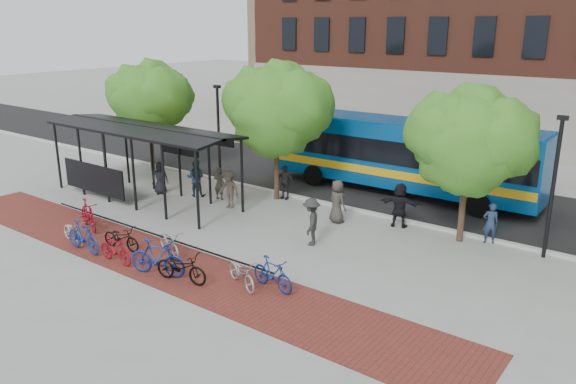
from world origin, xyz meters
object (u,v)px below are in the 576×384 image
Objects in this scene: bike_2 at (73,232)px; bike_8 at (181,267)px; bike_6 at (170,243)px; pedestrian_4 at (285,182)px; pedestrian_2 at (196,178)px; pedestrian_7 at (490,223)px; bike_7 at (158,258)px; pedestrian_3 at (229,189)px; tree_c at (472,138)px; pedestrian_0 at (160,178)px; pedestrian_5 at (400,205)px; bike_10 at (242,273)px; lamp_post_left at (219,132)px; tree_b at (278,106)px; bus at (403,152)px; bike_11 at (273,274)px; pedestrian_6 at (337,201)px; pedestrian_9 at (311,222)px; bike_1 at (88,215)px; bike_3 at (83,236)px; bike_5 at (115,249)px; bus_shelter at (140,137)px; bike_4 at (121,238)px; tree_a at (150,96)px; lamp_post_right at (554,184)px; pedestrian_1 at (219,183)px.

bike_8 is (5.82, 0.17, 0.06)m from bike_2.
pedestrian_4 is at bearing 27.71° from bike_6.
pedestrian_7 is at bearing 159.37° from pedestrian_2.
pedestrian_3 is at bearing 7.47° from bike_7.
pedestrian_0 is (-14.21, -2.82, -3.25)m from tree_c.
bike_7 is 1.12× the size of pedestrian_5.
pedestrian_0 is (-2.39, 6.35, 0.36)m from bike_2.
pedestrian_4 is (3.73, 2.22, -0.08)m from pedestrian_2.
pedestrian_0 is at bearing -5.88° from pedestrian_2.
bike_7 reaches higher than bike_10.
bike_8 is 1.21× the size of pedestrian_0.
tree_b is at bearing -3.50° from lamp_post_left.
pedestrian_0 is at bearing -110.12° from lamp_post_left.
bus is (8.29, 4.27, -0.68)m from lamp_post_left.
pedestrian_5 is at bearing 18.08° from pedestrian_3.
pedestrian_6 is (-1.73, 6.52, 0.39)m from bike_11.
tree_b is 5.43m from pedestrian_6.
pedestrian_2 is at bearing 32.57° from bike_8.
bike_10 is 1.11× the size of pedestrian_7.
tree_b reaches higher than pedestrian_9.
bike_1 is 2.45m from bike_3.
pedestrian_3 is (-2.03, 5.35, 0.41)m from bike_6.
pedestrian_4 is (5.42, 3.02, 0.03)m from pedestrian_0.
pedestrian_2 is (-3.56, 7.32, 0.41)m from bike_5.
pedestrian_7 is 0.88× the size of pedestrian_9.
tree_c is at bearing -39.07° from bike_1.
pedestrian_5 is (9.83, 2.02, 0.02)m from pedestrian_2.
pedestrian_7 reaches higher than bike_2.
bus_shelter is 4.96m from bike_1.
bus reaches higher than bike_5.
pedestrian_7 is (10.70, 8.89, 0.34)m from bike_4.
bike_2 is at bearing 31.63° from pedestrian_5.
bike_6 is 4.67m from bike_11.
lamp_post_left is at bearing 26.96° from bike_8.
bike_10 is (1.78, 0.94, -0.04)m from bike_8.
bus_shelter reaches higher than bike_5.
pedestrian_6 reaches higher than bike_8.
pedestrian_2 is at bearing -20.25° from tree_a.
pedestrian_2 is at bearing -171.63° from lamp_post_right.
bike_6 is at bearing -57.37° from lamp_post_left.
pedestrian_6 is 6.10m from pedestrian_7.
pedestrian_2 is at bearing 17.37° from bike_1.
bike_6 is (4.73, 0.15, -0.12)m from bike_1.
pedestrian_1 is (-7.95, 5.88, 0.27)m from bike_11.
lamp_post_left is at bearing -107.08° from pedestrian_2.
bike_6 is at bearing -37.67° from tree_a.
tree_a is 3.09× the size of bike_1.
bus_shelter is at bearing 37.22° from bike_4.
pedestrian_6 is at bearing -29.85° from bike_2.
pedestrian_2 is 2.55m from pedestrian_3.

